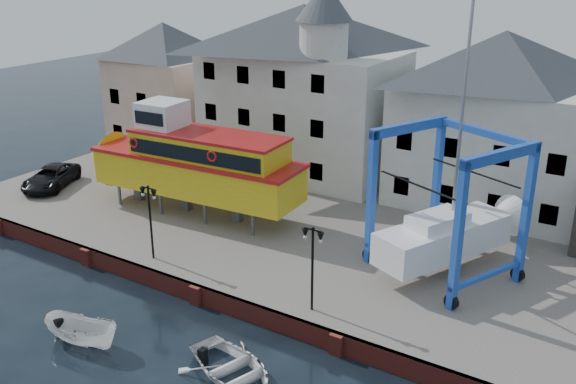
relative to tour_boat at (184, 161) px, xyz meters
The scene contains 13 objects.
ground 11.18m from the tour_boat, 46.83° to the right, with size 140.00×140.00×0.00m, color black.
hardstanding 8.73m from the tour_boat, 26.15° to the left, with size 44.00×22.00×1.00m, color #625C53.
quay_wall 10.92m from the tour_boat, 46.43° to the right, with size 44.00×0.47×1.00m.
building_pink 15.25m from the tour_boat, 136.26° to the left, with size 8.00×7.00×10.30m.
building_white_main 11.50m from the tour_boat, 78.57° to the left, with size 14.00×8.30×14.00m.
building_white_right 19.87m from the tour_boat, 35.51° to the left, with size 12.00×8.00×11.20m.
lamp_post_left 7.04m from the tour_boat, 64.16° to the right, with size 1.12×0.32×4.20m.
lamp_post_right 14.52m from the tour_boat, 25.85° to the right, with size 1.12×0.32×4.20m.
tour_boat is the anchor object (origin of this frame).
travel_lift 17.20m from the tour_boat, ahead, with size 8.07×9.52×14.12m.
van 11.35m from the tour_boat, behind, with size 2.42×5.24×1.46m, color black.
motorboat_a 14.59m from the tour_boat, 68.87° to the right, with size 1.46×3.87×1.50m, color white.
motorboat_b 17.13m from the tour_boat, 42.81° to the right, with size 3.45×4.84×1.00m, color white.
Camera 1 is at (19.04, -21.37, 16.64)m, focal length 40.00 mm.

